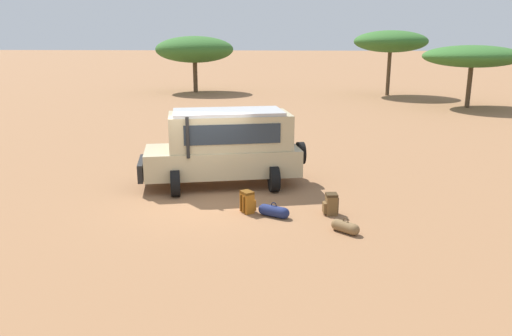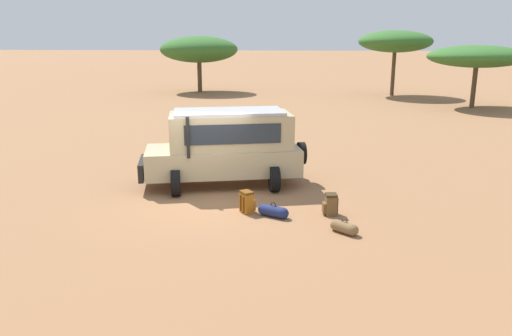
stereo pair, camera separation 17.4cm
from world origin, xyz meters
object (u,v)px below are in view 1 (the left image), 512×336
(acacia_tree_far_left, at_px, (194,50))
(acacia_tree_left_mid, at_px, (391,42))
(duffel_bag_low_black_case, at_px, (274,211))
(safari_vehicle, at_px, (226,146))
(acacia_tree_centre_back, at_px, (472,56))
(backpack_beside_front_wheel, at_px, (247,202))
(duffel_bag_soft_canvas, at_px, (345,227))
(backpack_cluster_center, at_px, (331,204))

(acacia_tree_far_left, xyz_separation_m, acacia_tree_left_mid, (16.20, -1.39, 0.68))
(duffel_bag_low_black_case, relative_size, acacia_tree_far_left, 0.13)
(safari_vehicle, xyz_separation_m, acacia_tree_centre_back, (14.04, 19.36, 2.11))
(duffel_bag_low_black_case, xyz_separation_m, acacia_tree_centre_back, (12.37, 22.27, 3.25))
(safari_vehicle, bearing_deg, backpack_beside_front_wheel, -70.29)
(acacia_tree_left_mid, bearing_deg, acacia_tree_far_left, 175.10)
(backpack_beside_front_wheel, bearing_deg, duffel_bag_low_black_case, -21.76)
(duffel_bag_low_black_case, height_order, acacia_tree_left_mid, acacia_tree_left_mid)
(duffel_bag_soft_canvas, bearing_deg, safari_vehicle, 131.70)
(backpack_beside_front_wheel, bearing_deg, acacia_tree_far_left, 103.41)
(safari_vehicle, xyz_separation_m, acacia_tree_far_left, (-6.28, 27.68, 2.31))
(backpack_beside_front_wheel, distance_m, acacia_tree_centre_back, 25.77)
(duffel_bag_low_black_case, distance_m, duffel_bag_soft_canvas, 2.06)
(acacia_tree_left_mid, bearing_deg, backpack_cluster_center, -103.06)
(safari_vehicle, distance_m, acacia_tree_far_left, 28.48)
(safari_vehicle, height_order, acacia_tree_far_left, acacia_tree_far_left)
(acacia_tree_centre_back, bearing_deg, duffel_bag_soft_canvas, -114.42)
(duffel_bag_soft_canvas, bearing_deg, duffel_bag_low_black_case, 151.02)
(duffel_bag_soft_canvas, distance_m, acacia_tree_far_left, 33.24)
(backpack_beside_front_wheel, relative_size, acacia_tree_centre_back, 0.09)
(backpack_cluster_center, distance_m, duffel_bag_low_black_case, 1.57)
(backpack_cluster_center, relative_size, duffel_bag_soft_canvas, 0.88)
(backpack_cluster_center, bearing_deg, acacia_tree_centre_back, 63.76)
(safari_vehicle, relative_size, backpack_beside_front_wheel, 8.98)
(acacia_tree_far_left, bearing_deg, backpack_cluster_center, -72.59)
(backpack_beside_front_wheel, bearing_deg, safari_vehicle, 109.71)
(acacia_tree_left_mid, relative_size, acacia_tree_centre_back, 0.90)
(acacia_tree_centre_back, bearing_deg, duffel_bag_low_black_case, -119.06)
(backpack_beside_front_wheel, height_order, backpack_cluster_center, backpack_beside_front_wheel)
(backpack_cluster_center, xyz_separation_m, acacia_tree_centre_back, (10.83, 21.98, 3.11))
(duffel_bag_soft_canvas, bearing_deg, acacia_tree_centre_back, 65.58)
(backpack_beside_front_wheel, distance_m, acacia_tree_left_mid, 30.52)
(safari_vehicle, height_order, acacia_tree_left_mid, acacia_tree_left_mid)
(duffel_bag_soft_canvas, height_order, acacia_tree_far_left, acacia_tree_far_left)
(backpack_beside_front_wheel, height_order, acacia_tree_centre_back, acacia_tree_centre_back)
(duffel_bag_soft_canvas, distance_m, acacia_tree_left_mid, 31.15)
(acacia_tree_far_left, relative_size, acacia_tree_left_mid, 1.14)
(duffel_bag_low_black_case, xyz_separation_m, acacia_tree_far_left, (-7.96, 30.58, 3.45))
(backpack_cluster_center, height_order, duffel_bag_low_black_case, backpack_cluster_center)
(backpack_beside_front_wheel, bearing_deg, acacia_tree_centre_back, 59.18)
(safari_vehicle, distance_m, duffel_bag_low_black_case, 3.54)
(duffel_bag_low_black_case, bearing_deg, acacia_tree_left_mid, 74.23)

